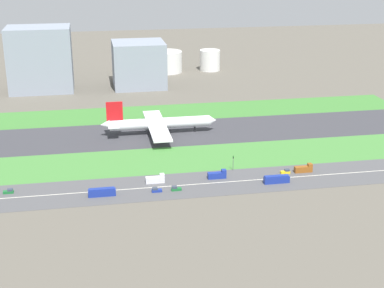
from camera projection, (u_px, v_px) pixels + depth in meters
ground_plane at (194, 132)px, 323.35m from camera, size 800.00×800.00×0.00m
runway at (194, 132)px, 323.34m from camera, size 280.00×46.00×0.10m
grass_median_north at (182, 112)px, 361.34m from camera, size 280.00×36.00×0.10m
grass_median_south at (208, 157)px, 285.34m from camera, size 280.00×36.00×0.10m
highway at (223, 182)px, 255.68m from camera, size 280.00×28.00×0.10m
highway_centerline at (223, 182)px, 255.66m from camera, size 266.00×0.50×0.01m
airliner at (157, 123)px, 317.78m from camera, size 65.00×56.00×19.70m
truck_0 at (304, 169)px, 266.51m from camera, size 8.40×2.50×4.00m
truck_2 at (217, 175)px, 259.51m from camera, size 8.40×2.50×4.00m
car_2 at (156, 190)px, 245.54m from camera, size 4.40×1.80×2.00m
car_3 at (9, 191)px, 244.25m from camera, size 4.40×1.80×2.00m
bus_1 at (277, 179)px, 254.38m from camera, size 11.60×2.50×3.50m
car_4 at (286, 172)px, 265.27m from camera, size 4.40×1.80×2.00m
truck_1 at (156, 179)px, 254.72m from camera, size 8.40×2.50×4.00m
car_6 at (176, 189)px, 246.98m from camera, size 4.40×1.80×2.00m
bus_0 at (102, 192)px, 241.32m from camera, size 11.60×2.50×3.50m
traffic_light at (233, 162)px, 267.62m from camera, size 0.36×0.50×7.20m
terminal_building at (40, 59)px, 406.13m from camera, size 44.38×31.96×45.60m
hangar_building at (139, 64)px, 420.11m from camera, size 37.67×35.49×32.99m
fuel_tank_west at (132, 65)px, 464.87m from camera, size 21.46×21.46×13.10m
fuel_tank_centre at (166, 62)px, 468.96m from camera, size 25.80×25.80×17.16m
fuel_tank_east at (210, 60)px, 475.20m from camera, size 16.73×16.73×17.02m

